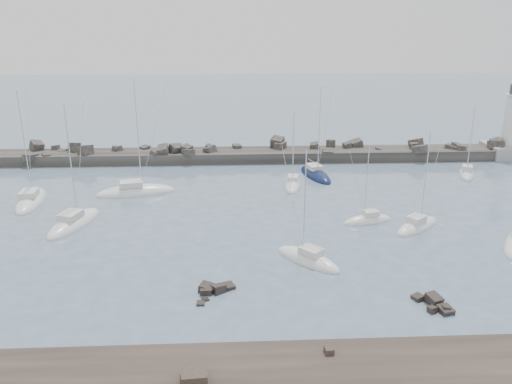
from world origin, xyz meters
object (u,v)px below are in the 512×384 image
lighthouse (508,140)px  sailboat_1 (31,201)px  sailboat_3 (74,224)px  sailboat_11 (466,174)px  sailboat_5 (308,260)px  sailboat_4 (136,193)px  sailboat_8 (315,175)px  sailboat_9 (368,221)px  sailboat_7 (417,227)px  sailboat_6 (293,185)px

lighthouse → sailboat_1: size_ratio=0.90×
sailboat_3 → sailboat_11: 59.42m
lighthouse → sailboat_5: bearing=-136.4°
sailboat_4 → sailboat_3: bearing=-114.8°
sailboat_11 → sailboat_3: bearing=-162.3°
sailboat_5 → sailboat_8: 30.34m
sailboat_5 → sailboat_9: bearing=49.0°
sailboat_4 → sailboat_8: (27.05, 7.33, -0.01)m
lighthouse → sailboat_5: size_ratio=1.16×
sailboat_3 → sailboat_8: sailboat_3 is taller
sailboat_7 → sailboat_5: bearing=-150.5°
lighthouse → sailboat_9: bearing=-138.0°
sailboat_4 → sailboat_6: 22.95m
sailboat_7 → sailboat_9: 5.80m
sailboat_1 → sailboat_6: (36.34, 5.43, -0.01)m
sailboat_5 → sailboat_9: sailboat_5 is taller
sailboat_9 → sailboat_11: bearing=42.0°
sailboat_1 → sailboat_7: size_ratio=1.31×
sailboat_3 → sailboat_7: bearing=-4.1°
sailboat_3 → sailboat_11: size_ratio=1.32×
sailboat_11 → sailboat_8: bearing=178.3°
sailboat_5 → sailboat_6: bearing=86.8°
sailboat_8 → sailboat_3: bearing=-149.8°
sailboat_5 → sailboat_6: sailboat_5 is taller
sailboat_5 → sailboat_7: sailboat_5 is taller
lighthouse → sailboat_11: bearing=-138.0°
lighthouse → sailboat_1: bearing=-164.9°
lighthouse → sailboat_5: (-42.20, -40.23, -2.95)m
sailboat_1 → sailboat_4: sailboat_4 is taller
sailboat_6 → sailboat_1: bearing=-171.5°
sailboat_1 → sailboat_4: size_ratio=0.93×
sailboat_8 → sailboat_9: size_ratio=1.48×
lighthouse → sailboat_9: size_ratio=1.41×
sailboat_9 → sailboat_6: bearing=117.2°
lighthouse → sailboat_1: sailboat_1 is taller
sailboat_9 → sailboat_3: bearing=178.8°
sailboat_4 → lighthouse: bearing=15.6°
sailboat_6 → sailboat_7: size_ratio=0.98×
sailboat_3 → sailboat_9: sailboat_3 is taller
lighthouse → sailboat_3: bearing=-157.0°
sailboat_1 → sailboat_7: bearing=-12.9°
sailboat_5 → lighthouse: bearing=43.6°
sailboat_1 → sailboat_6: sailboat_1 is taller
sailboat_8 → sailboat_9: (3.28, -19.56, -0.01)m
lighthouse → sailboat_1: 79.96m
lighthouse → sailboat_8: 38.15m
sailboat_6 → sailboat_4: bearing=-174.1°
sailboat_1 → sailboat_11: 65.52m
sailboat_9 → sailboat_11: sailboat_11 is taller
sailboat_4 → sailboat_11: sailboat_4 is taller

